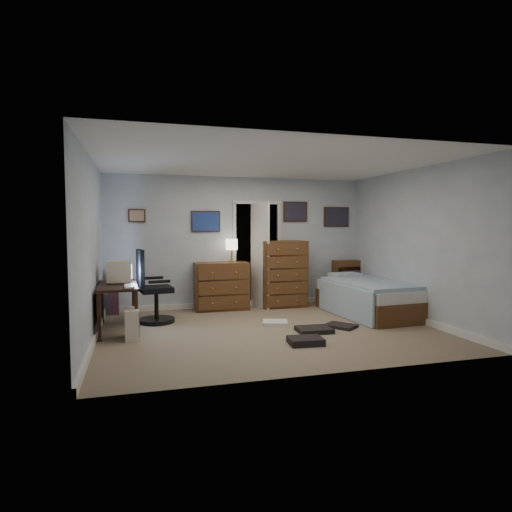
{
  "coord_description": "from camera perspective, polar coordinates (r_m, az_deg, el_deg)",
  "views": [
    {
      "loc": [
        -1.91,
        -6.06,
        1.56
      ],
      "look_at": [
        -0.13,
        0.3,
        1.1
      ],
      "focal_mm": 30.0,
      "sensor_mm": 36.0,
      "label": 1
    }
  ],
  "objects": [
    {
      "name": "table_lamp",
      "position": [
        8.02,
        -3.27,
        1.43
      ],
      "size": [
        0.23,
        0.23,
        0.43
      ],
      "rotation": [
        0.0,
        0.0,
        -0.03
      ],
      "color": "gold",
      "rests_on": "low_dresser"
    },
    {
      "name": "media_stack",
      "position": [
        7.98,
        -18.44,
        -4.52
      ],
      "size": [
        0.17,
        0.17,
        0.82
      ],
      "primitive_type": "cube",
      "rotation": [
        0.0,
        0.0,
        0.02
      ],
      "color": "maroon",
      "rests_on": "floor"
    },
    {
      "name": "crt_monitor",
      "position": [
        6.83,
        -17.79,
        -1.99
      ],
      "size": [
        0.38,
        0.35,
        0.34
      ],
      "rotation": [
        0.0,
        0.0,
        0.04
      ],
      "color": "beige",
      "rests_on": "computer_desk"
    },
    {
      "name": "computer_desk",
      "position": [
        6.72,
        -18.68,
        -4.97
      ],
      "size": [
        0.61,
        1.23,
        0.7
      ],
      "rotation": [
        0.0,
        0.0,
        0.04
      ],
      "color": "black",
      "rests_on": "floor"
    },
    {
      "name": "floor_clutter",
      "position": [
        6.37,
        7.01,
        -9.89
      ],
      "size": [
        1.43,
        1.6,
        0.09
      ],
      "rotation": [
        0.0,
        0.0,
        -0.05
      ],
      "color": "black",
      "rests_on": "floor"
    },
    {
      "name": "keyboard",
      "position": [
        6.35,
        -16.5,
        -3.87
      ],
      "size": [
        0.16,
        0.38,
        0.02
      ],
      "primitive_type": "cube",
      "rotation": [
        0.0,
        0.0,
        0.04
      ],
      "color": "beige",
      "rests_on": "computer_desk"
    },
    {
      "name": "wall_posters",
      "position": [
        8.41,
        1.55,
        5.26
      ],
      "size": [
        4.38,
        0.04,
        0.6
      ],
      "color": "#331E11",
      "rests_on": "floor"
    },
    {
      "name": "doorway",
      "position": [
        8.65,
        -0.44,
        0.29
      ],
      "size": [
        0.96,
        1.12,
        2.05
      ],
      "color": "black",
      "rests_on": "floor"
    },
    {
      "name": "floor",
      "position": [
        6.54,
        1.86,
        -9.9
      ],
      "size": [
        5.0,
        4.0,
        0.02
      ],
      "primitive_type": "cube",
      "color": "#83715A",
      "rests_on": "ground"
    },
    {
      "name": "office_chair",
      "position": [
        7.11,
        -13.69,
        -5.02
      ],
      "size": [
        0.65,
        0.65,
        1.19
      ],
      "rotation": [
        0.0,
        0.0,
        0.15
      ],
      "color": "black",
      "rests_on": "floor"
    },
    {
      "name": "low_dresser",
      "position": [
        8.05,
        -4.64,
        -3.99
      ],
      "size": [
        1.01,
        0.53,
        0.89
      ],
      "primitive_type": "cube",
      "rotation": [
        0.0,
        0.0,
        -0.03
      ],
      "color": "brown",
      "rests_on": "floor"
    },
    {
      "name": "bed",
      "position": [
        7.82,
        14.57,
        -5.33
      ],
      "size": [
        1.2,
        2.08,
        0.66
      ],
      "rotation": [
        0.0,
        0.0,
        0.06
      ],
      "color": "brown",
      "rests_on": "floor"
    },
    {
      "name": "pc_tower",
      "position": [
        6.24,
        -16.24,
        -8.68
      ],
      "size": [
        0.21,
        0.4,
        0.42
      ],
      "rotation": [
        0.0,
        0.0,
        0.04
      ],
      "color": "beige",
      "rests_on": "floor"
    },
    {
      "name": "tall_dresser",
      "position": [
        8.32,
        3.59,
        -2.36
      ],
      "size": [
        0.89,
        0.54,
        1.28
      ],
      "primitive_type": "cube",
      "rotation": [
        0.0,
        0.0,
        -0.03
      ],
      "color": "brown",
      "rests_on": "floor"
    },
    {
      "name": "headboard_bookcase",
      "position": [
        9.1,
        13.09,
        -3.08
      ],
      "size": [
        0.96,
        0.26,
        0.86
      ],
      "rotation": [
        0.0,
        0.0,
        0.01
      ],
      "color": "brown",
      "rests_on": "floor"
    }
  ]
}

